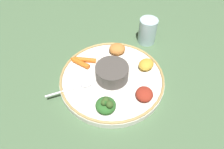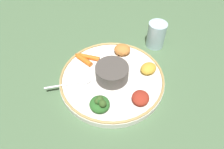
{
  "view_description": "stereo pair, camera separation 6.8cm",
  "coord_description": "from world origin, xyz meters",
  "px_view_note": "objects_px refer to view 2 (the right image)",
  "views": [
    {
      "loc": [
        -0.18,
        0.41,
        0.55
      ],
      "look_at": [
        0.0,
        0.0,
        0.04
      ],
      "focal_mm": 33.81,
      "sensor_mm": 36.0,
      "label": 1
    },
    {
      "loc": [
        -0.24,
        0.38,
        0.55
      ],
      "look_at": [
        0.0,
        0.0,
        0.04
      ],
      "focal_mm": 33.81,
      "sensor_mm": 36.0,
      "label": 2
    }
  ],
  "objects_px": {
    "carrot_near_spoon": "(88,57)",
    "drinking_glass": "(156,36)",
    "carrot_outer": "(83,59)",
    "spoon": "(76,83)",
    "greens_pile": "(100,103)",
    "center_bowl": "(112,72)"
  },
  "relations": [
    {
      "from": "center_bowl",
      "to": "drinking_glass",
      "type": "relative_size",
      "value": 1.08
    },
    {
      "from": "carrot_outer",
      "to": "spoon",
      "type": "bearing_deg",
      "value": 113.68
    },
    {
      "from": "drinking_glass",
      "to": "carrot_outer",
      "type": "bearing_deg",
      "value": 54.29
    },
    {
      "from": "center_bowl",
      "to": "carrot_outer",
      "type": "bearing_deg",
      "value": -5.3
    },
    {
      "from": "center_bowl",
      "to": "drinking_glass",
      "type": "distance_m",
      "value": 0.25
    },
    {
      "from": "carrot_outer",
      "to": "drinking_glass",
      "type": "relative_size",
      "value": 0.85
    },
    {
      "from": "center_bowl",
      "to": "drinking_glass",
      "type": "bearing_deg",
      "value": -99.8
    },
    {
      "from": "carrot_outer",
      "to": "drinking_glass",
      "type": "height_order",
      "value": "drinking_glass"
    },
    {
      "from": "carrot_outer",
      "to": "drinking_glass",
      "type": "bearing_deg",
      "value": -125.71
    },
    {
      "from": "spoon",
      "to": "greens_pile",
      "type": "relative_size",
      "value": 1.5
    },
    {
      "from": "greens_pile",
      "to": "drinking_glass",
      "type": "relative_size",
      "value": 0.78
    },
    {
      "from": "greens_pile",
      "to": "drinking_glass",
      "type": "bearing_deg",
      "value": -91.9
    },
    {
      "from": "center_bowl",
      "to": "spoon",
      "type": "height_order",
      "value": "center_bowl"
    },
    {
      "from": "greens_pile",
      "to": "carrot_near_spoon",
      "type": "bearing_deg",
      "value": -43.99
    },
    {
      "from": "center_bowl",
      "to": "carrot_near_spoon",
      "type": "xyz_separation_m",
      "value": [
        0.12,
        -0.03,
        -0.02
      ]
    },
    {
      "from": "drinking_glass",
      "to": "center_bowl",
      "type": "bearing_deg",
      "value": 80.2
    },
    {
      "from": "carrot_near_spoon",
      "to": "drinking_glass",
      "type": "relative_size",
      "value": 0.91
    },
    {
      "from": "center_bowl",
      "to": "carrot_outer",
      "type": "xyz_separation_m",
      "value": [
        0.13,
        -0.01,
        -0.02
      ]
    },
    {
      "from": "carrot_near_spoon",
      "to": "carrot_outer",
      "type": "height_order",
      "value": "carrot_outer"
    },
    {
      "from": "spoon",
      "to": "drinking_glass",
      "type": "xyz_separation_m",
      "value": [
        -0.13,
        -0.33,
        0.02
      ]
    },
    {
      "from": "center_bowl",
      "to": "spoon",
      "type": "distance_m",
      "value": 0.12
    },
    {
      "from": "spoon",
      "to": "greens_pile",
      "type": "bearing_deg",
      "value": 164.29
    }
  ]
}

